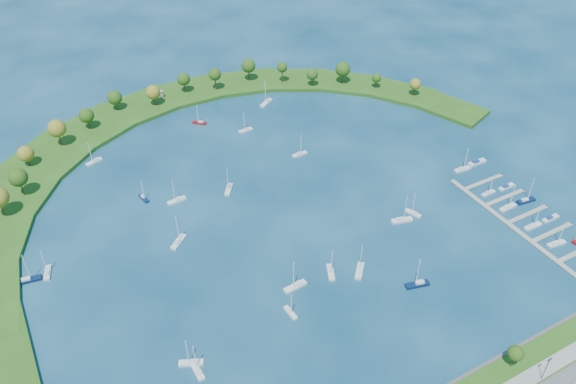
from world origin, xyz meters
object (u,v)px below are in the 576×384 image
moored_boat_14 (144,198)px  docked_boat_7 (526,200)px  moored_boat_0 (47,272)px  moored_boat_8 (246,130)px  moored_boat_15 (178,241)px  dock_system (532,226)px  moored_boat_1 (290,312)px  docked_boat_9 (506,187)px  moored_boat_20 (295,286)px  moored_boat_6 (418,284)px  moored_boat_18 (300,154)px  moored_boat_2 (197,370)px  moored_boat_11 (229,189)px  moored_boat_5 (402,220)px  moored_boat_12 (413,213)px  moored_boat_4 (331,271)px  moored_boat_16 (177,200)px  moored_boat_7 (191,362)px  docked_boat_6 (508,207)px  docked_boat_2 (557,243)px  moored_boat_17 (200,122)px  moored_boat_13 (94,161)px  moored_boat_21 (266,102)px  docked_boat_4 (533,226)px  harbor_tower (162,94)px  moored_boat_3 (29,279)px  moored_boat_9 (360,270)px  docked_boat_11 (477,162)px

moored_boat_14 → docked_boat_7: docked_boat_7 is taller
moored_boat_0 → moored_boat_8: moored_boat_0 is taller
moored_boat_15 → dock_system: bearing=-65.9°
moored_boat_1 → docked_boat_9: 122.85m
moored_boat_14 → moored_boat_20: moored_boat_20 is taller
moored_boat_6 → moored_boat_18: moored_boat_6 is taller
moored_boat_2 → moored_boat_11: bearing=-31.5°
moored_boat_5 → moored_boat_12: 7.44m
moored_boat_4 → moored_boat_16: bearing=-127.5°
moored_boat_4 → moored_boat_8: size_ratio=1.12×
moored_boat_7 → docked_boat_6: 150.08m
moored_boat_7 → moored_boat_14: 92.07m
dock_system → moored_boat_14: bearing=144.6°
docked_boat_2 → moored_boat_17: bearing=128.1°
docked_boat_2 → moored_boat_0: bearing=163.9°
moored_boat_13 → moored_boat_21: moored_boat_21 is taller
docked_boat_2 → docked_boat_9: 38.67m
moored_boat_6 → docked_boat_4: 63.32m
harbor_tower → moored_boat_21: size_ratio=0.29×
moored_boat_3 → moored_boat_4: moored_boat_3 is taller
moored_boat_3 → moored_boat_6: moored_boat_6 is taller
harbor_tower → moored_boat_6: bearing=-78.7°
moored_boat_0 → docked_boat_6: bearing=-90.9°
moored_boat_0 → moored_boat_2: (33.69, -68.29, 0.01)m
moored_boat_21 → docked_boat_7: moored_boat_21 is taller
moored_boat_20 → docked_boat_2: bearing=158.7°
moored_boat_11 → moored_boat_20: (-2.78, -66.06, 0.04)m
moored_boat_18 → moored_boat_1: bearing=-124.0°
moored_boat_17 → moored_boat_14: bearing=88.6°
moored_boat_9 → docked_boat_7: bearing=-47.0°
moored_boat_7 → docked_boat_7: bearing=-152.0°
moored_boat_5 → moored_boat_18: 65.30m
moored_boat_7 → moored_boat_21: bearing=-100.1°
moored_boat_13 → harbor_tower: bearing=-157.8°
moored_boat_14 → docked_boat_2: 174.98m
moored_boat_14 → moored_boat_21: 100.22m
harbor_tower → docked_boat_4: bearing=-60.9°
moored_boat_15 → docked_boat_2: size_ratio=1.11×
moored_boat_1 → docked_boat_11: 129.12m
moored_boat_16 → docked_boat_6: bearing=145.2°
moored_boat_2 → moored_boat_15: moored_boat_15 is taller
moored_boat_16 → docked_boat_7: docked_boat_7 is taller
harbor_tower → docked_boat_4: 204.43m
docked_boat_6 → moored_boat_9: bearing=177.0°
moored_boat_0 → moored_boat_12: bearing=-89.0°
moored_boat_7 → moored_boat_11: (48.97, 78.68, 0.02)m
docked_boat_11 → moored_boat_7: bearing=-165.1°
moored_boat_16 → docked_boat_6: 144.93m
moored_boat_18 → moored_boat_21: moored_boat_21 is taller
moored_boat_18 → docked_boat_2: bearing=-63.2°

